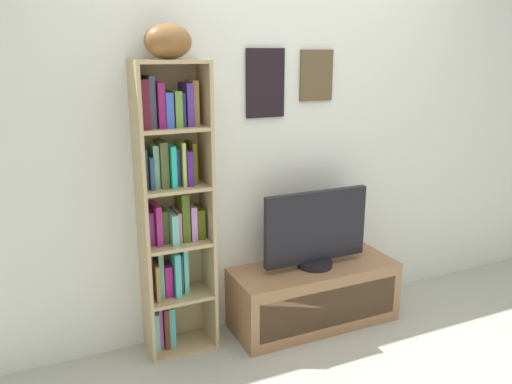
# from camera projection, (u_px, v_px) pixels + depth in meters

# --- Properties ---
(back_wall) EXTENTS (4.80, 0.08, 2.36)m
(back_wall) POSITION_uv_depth(u_px,v_px,m) (274.00, 139.00, 3.15)
(back_wall) COLOR silver
(back_wall) RESTS_ON ground
(bookshelf) EXTENTS (0.39, 0.25, 1.67)m
(bookshelf) POSITION_uv_depth(u_px,v_px,m) (171.00, 206.00, 2.84)
(bookshelf) COLOR tan
(bookshelf) RESTS_ON ground
(football) EXTENTS (0.29, 0.23, 0.18)m
(football) POSITION_uv_depth(u_px,v_px,m) (168.00, 41.00, 2.59)
(football) COLOR brown
(football) RESTS_ON bookshelf
(tv_stand) EXTENTS (1.06, 0.41, 0.40)m
(tv_stand) POSITION_uv_depth(u_px,v_px,m) (314.00, 295.00, 3.27)
(tv_stand) COLOR #966C48
(tv_stand) RESTS_ON ground
(television) EXTENTS (0.70, 0.22, 0.49)m
(television) POSITION_uv_depth(u_px,v_px,m) (316.00, 230.00, 3.16)
(television) COLOR black
(television) RESTS_ON tv_stand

